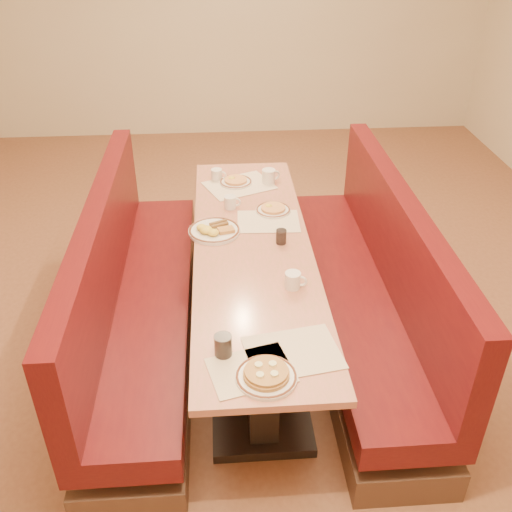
{
  "coord_description": "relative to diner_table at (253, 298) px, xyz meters",
  "views": [
    {
      "loc": [
        -0.19,
        -2.88,
        2.53
      ],
      "look_at": [
        0.0,
        -0.25,
        0.85
      ],
      "focal_mm": 40.0,
      "sensor_mm": 36.0,
      "label": 1
    }
  ],
  "objects": [
    {
      "name": "placemat_far_right",
      "position": [
        0.12,
        0.31,
        0.38
      ],
      "size": [
        0.41,
        0.31,
        0.0
      ],
      "primitive_type": "cube",
      "rotation": [
        0.0,
        0.0,
        -0.04
      ],
      "color": "beige",
      "rests_on": "diner_table"
    },
    {
      "name": "booth_right",
      "position": [
        0.73,
        0.0,
        -0.01
      ],
      "size": [
        0.55,
        2.5,
        1.05
      ],
      "color": "#4C3326",
      "rests_on": "ground"
    },
    {
      "name": "placemat_near_right",
      "position": [
        0.12,
        -0.94,
        0.38
      ],
      "size": [
        0.47,
        0.38,
        0.0
      ],
      "primitive_type": "cube",
      "rotation": [
        0.0,
        0.0,
        0.17
      ],
      "color": "beige",
      "rests_on": "diner_table"
    },
    {
      "name": "placemat_near_left",
      "position": [
        -0.08,
        -1.03,
        0.38
      ],
      "size": [
        0.42,
        0.35,
        0.0
      ],
      "primitive_type": "cube",
      "rotation": [
        0.0,
        0.0,
        0.25
      ],
      "color": "beige",
      "rests_on": "diner_table"
    },
    {
      "name": "soda_tumbler_mid",
      "position": [
        0.17,
        0.04,
        0.42
      ],
      "size": [
        0.06,
        0.06,
        0.09
      ],
      "color": "black",
      "rests_on": "diner_table"
    },
    {
      "name": "extra_plate_far",
      "position": [
        -0.06,
        0.89,
        0.39
      ],
      "size": [
        0.23,
        0.23,
        0.05
      ],
      "rotation": [
        0.0,
        0.0,
        -0.32
      ],
      "color": "silver",
      "rests_on": "diner_table"
    },
    {
      "name": "coffee_mug_b",
      "position": [
        -0.11,
        0.52,
        0.42
      ],
      "size": [
        0.11,
        0.08,
        0.09
      ],
      "rotation": [
        0.0,
        0.0,
        -0.06
      ],
      "color": "silver",
      "rests_on": "diner_table"
    },
    {
      "name": "coffee_mug_a",
      "position": [
        0.19,
        -0.42,
        0.42
      ],
      "size": [
        0.12,
        0.09,
        0.09
      ],
      "rotation": [
        0.0,
        0.0,
        -0.28
      ],
      "color": "silver",
      "rests_on": "diner_table"
    },
    {
      "name": "soda_tumbler_near",
      "position": [
        -0.2,
        -0.93,
        0.43
      ],
      "size": [
        0.08,
        0.08,
        0.11
      ],
      "color": "black",
      "rests_on": "diner_table"
    },
    {
      "name": "eggs_plate",
      "position": [
        -0.23,
        0.19,
        0.39
      ],
      "size": [
        0.32,
        0.32,
        0.06
      ],
      "rotation": [
        0.0,
        0.0,
        0.25
      ],
      "color": "silver",
      "rests_on": "diner_table"
    },
    {
      "name": "coffee_mug_c",
      "position": [
        0.18,
        0.89,
        0.43
      ],
      "size": [
        0.13,
        0.1,
        0.1
      ],
      "rotation": [
        0.0,
        0.0,
        0.31
      ],
      "color": "silver",
      "rests_on": "diner_table"
    },
    {
      "name": "ground",
      "position": [
        0.0,
        0.0,
        -0.37
      ],
      "size": [
        8.0,
        8.0,
        0.0
      ],
      "primitive_type": "plane",
      "color": "#9E6647",
      "rests_on": "ground"
    },
    {
      "name": "diner_table",
      "position": [
        0.0,
        0.0,
        0.0
      ],
      "size": [
        0.7,
        2.5,
        0.75
      ],
      "color": "black",
      "rests_on": "ground"
    },
    {
      "name": "coffee_mug_d",
      "position": [
        -0.2,
        0.96,
        0.42
      ],
      "size": [
        0.11,
        0.08,
        0.09
      ],
      "rotation": [
        0.0,
        0.0,
        -0.2
      ],
      "color": "silver",
      "rests_on": "diner_table"
    },
    {
      "name": "booth_left",
      "position": [
        -0.73,
        0.0,
        -0.01
      ],
      "size": [
        0.55,
        2.5,
        1.05
      ],
      "color": "#4C3326",
      "rests_on": "ground"
    },
    {
      "name": "placemat_far_left",
      "position": [
        -0.04,
        0.85,
        0.38
      ],
      "size": [
        0.56,
        0.5,
        0.0
      ],
      "primitive_type": "cube",
      "rotation": [
        0.0,
        0.0,
        0.41
      ],
      "color": "beige",
      "rests_on": "diner_table"
    },
    {
      "name": "room_envelope",
      "position": [
        0.0,
        0.0,
        1.56
      ],
      "size": [
        6.04,
        8.04,
        2.82
      ],
      "color": "beige",
      "rests_on": "ground"
    },
    {
      "name": "extra_plate_mid",
      "position": [
        0.16,
        0.44,
        0.39
      ],
      "size": [
        0.23,
        0.23,
        0.05
      ],
      "rotation": [
        0.0,
        0.0,
        -0.25
      ],
      "color": "silver",
      "rests_on": "diner_table"
    },
    {
      "name": "pancake_plate",
      "position": [
        -0.02,
        -1.09,
        0.4
      ],
      "size": [
        0.27,
        0.27,
        0.06
      ],
      "rotation": [
        0.0,
        0.0,
        0.37
      ],
      "color": "silver",
      "rests_on": "diner_table"
    }
  ]
}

